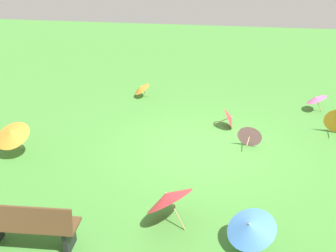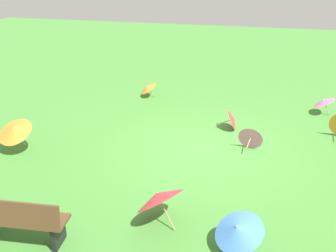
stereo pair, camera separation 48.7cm
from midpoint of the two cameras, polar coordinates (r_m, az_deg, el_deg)
The scene contains 9 objects.
ground at distance 9.66m, azimuth 3.88°, elevation -3.22°, with size 40.00×40.00×0.00m, color #478C38.
park_bench at distance 6.74m, azimuth -22.46°, elevation -13.75°, with size 1.64×0.64×0.90m.
parasol_blue_0 at distance 6.35m, azimuth 10.11°, elevation -14.79°, with size 1.13×1.13×0.71m.
parasol_red_2 at distance 10.75m, azimuth 8.06°, elevation 1.23°, with size 0.63×0.65×0.60m.
parasol_pink_0 at distance 12.61m, azimuth 20.44°, elevation 3.92°, with size 0.70×0.72×0.61m.
parasol_red_3 at distance 6.80m, azimuth -2.11°, elevation -10.69°, with size 1.16×1.19×0.86m.
parasol_pink_1 at distance 9.72m, azimuth 10.86°, elevation -1.42°, with size 0.65×0.59×0.62m.
parasol_orange_2 at distance 13.15m, azimuth -5.15°, elevation 5.74°, with size 0.75×0.77×0.56m.
parasol_orange_3 at distance 9.83m, azimuth -23.91°, elevation -1.12°, with size 0.93×0.90×0.84m.
Camera 1 is at (-0.80, 8.62, 4.35)m, focal length 40.37 mm.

